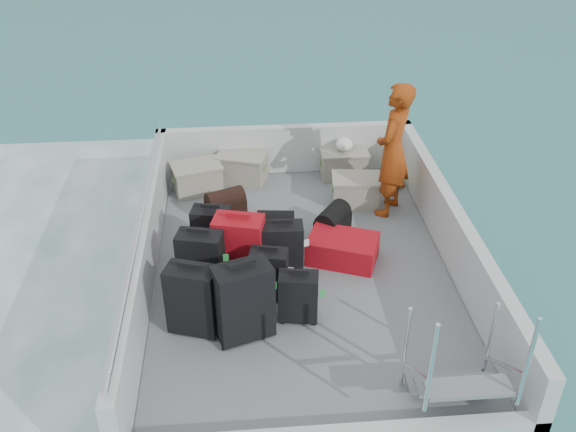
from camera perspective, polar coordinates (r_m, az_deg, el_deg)
name	(u,v)px	position (r m, az deg, el deg)	size (l,w,h in m)	color
ground	(301,312)	(7.74, 1.20, -8.50)	(160.00, 160.00, 0.00)	#1B5F5C
ferry_hull	(302,292)	(7.55, 1.23, -6.77)	(3.60, 5.00, 0.60)	silver
deck	(302,271)	(7.36, 1.26, -4.89)	(3.30, 4.70, 0.02)	slate
deck_fittings	(338,259)	(6.92, 4.43, -3.80)	(3.60, 5.00, 0.90)	#B7BCBC
suitcase_0	(193,300)	(6.40, -8.43, -7.43)	(0.49, 0.28, 0.76)	black
suitcase_1	(201,262)	(6.94, -7.74, -4.07)	(0.47, 0.27, 0.71)	black
suitcase_2	(212,232)	(7.47, -6.79, -1.46)	(0.43, 0.26, 0.62)	black
suitcase_3	(244,303)	(6.27, -3.97, -7.68)	(0.55, 0.32, 0.83)	black
suitcase_4	(269,274)	(6.81, -1.71, -5.22)	(0.39, 0.23, 0.58)	black
suitcase_5	(239,247)	(7.09, -4.36, -2.79)	(0.54, 0.32, 0.74)	#AE0D1A
suitcase_6	(298,298)	(6.53, 0.92, -7.26)	(0.40, 0.23, 0.55)	black
suitcase_7	(282,249)	(7.13, -0.49, -2.96)	(0.45, 0.26, 0.64)	black
suitcase_8	(343,249)	(7.45, 4.88, -2.92)	(0.51, 0.78, 0.31)	#AE0D1A
duffel_0	(226,208)	(8.22, -5.55, 0.73)	(0.47, 0.30, 0.32)	black
duffel_1	(276,230)	(7.74, -1.08, -1.27)	(0.44, 0.30, 0.32)	black
duffel_2	(333,225)	(7.85, 3.99, -0.83)	(0.46, 0.30, 0.32)	black
crate_0	(197,179)	(8.87, -8.07, 3.29)	(0.62, 0.43, 0.37)	#999785
crate_1	(242,168)	(9.08, -4.07, 4.31)	(0.64, 0.44, 0.39)	#999785
crate_2	(343,164)	(9.20, 4.94, 4.63)	(0.63, 0.43, 0.38)	#999785
crate_3	(356,191)	(8.55, 6.04, 2.19)	(0.60, 0.41, 0.36)	#999785
yellow_bag	(393,180)	(9.03, 9.28, 3.16)	(0.28, 0.26, 0.22)	yellow
white_bag	(344,146)	(9.08, 5.02, 6.20)	(0.24, 0.24, 0.18)	white
passenger	(393,150)	(8.11, 9.30, 5.78)	(0.65, 0.42, 1.75)	#D44E13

